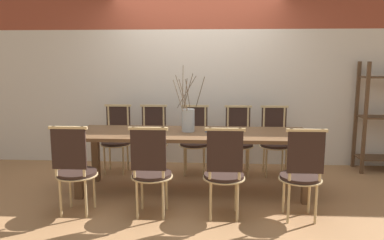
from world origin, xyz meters
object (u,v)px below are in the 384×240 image
object	(u,v)px
vase_centerpiece	(188,119)
chair_far_center	(195,138)
chair_near_center	(224,170)
dining_table	(192,140)
book_stack	(216,130)

from	to	relation	value
vase_centerpiece	chair_far_center	bearing A→B (deg)	86.40
chair_near_center	vase_centerpiece	size ratio (longest dim) A/B	1.20
dining_table	vase_centerpiece	bearing A→B (deg)	131.52
chair_far_center	dining_table	bearing A→B (deg)	90.50
dining_table	vase_centerpiece	world-z (taller)	vase_centerpiece
dining_table	chair_far_center	world-z (taller)	chair_far_center
chair_near_center	book_stack	size ratio (longest dim) A/B	3.57
dining_table	book_stack	xyz separation A→B (m)	(0.28, 0.09, 0.10)
vase_centerpiece	book_stack	size ratio (longest dim) A/B	2.97
chair_far_center	vase_centerpiece	size ratio (longest dim) A/B	1.20
chair_near_center	vase_centerpiece	xyz separation A→B (m)	(-0.42, 0.83, 0.38)
dining_table	chair_near_center	size ratio (longest dim) A/B	2.93
vase_centerpiece	book_stack	xyz separation A→B (m)	(0.34, 0.04, -0.14)
chair_far_center	book_stack	size ratio (longest dim) A/B	3.57
chair_near_center	book_stack	world-z (taller)	chair_near_center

